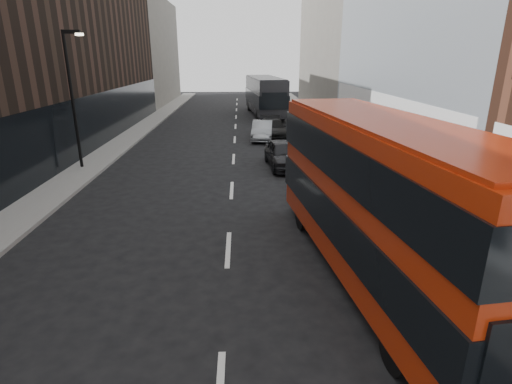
{
  "coord_description": "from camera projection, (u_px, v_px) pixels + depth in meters",
  "views": [
    {
      "loc": [
        0.44,
        -3.59,
        5.85
      ],
      "look_at": [
        0.83,
        6.31,
        2.5
      ],
      "focal_mm": 28.0,
      "sensor_mm": 36.0,
      "label": 1
    }
  ],
  "objects": [
    {
      "name": "sidewalk_right",
      "position": [
        337.0,
        141.0,
        29.17
      ],
      "size": [
        3.0,
        80.0,
        0.15
      ],
      "primitive_type": "cube",
      "color": "slate",
      "rests_on": "ground"
    },
    {
      "name": "sidewalk_left",
      "position": [
        123.0,
        142.0,
        28.6
      ],
      "size": [
        2.0,
        80.0,
        0.15
      ],
      "primitive_type": "cube",
      "color": "slate",
      "rests_on": "ground"
    },
    {
      "name": "building_victorian",
      "position": [
        338.0,
        21.0,
        44.23
      ],
      "size": [
        6.5,
        24.0,
        21.0
      ],
      "color": "#666059",
      "rests_on": "ground"
    },
    {
      "name": "building_left_mid",
      "position": [
        86.0,
        42.0,
        30.98
      ],
      "size": [
        5.0,
        24.0,
        14.0
      ],
      "primitive_type": "cube",
      "color": "black",
      "rests_on": "ground"
    },
    {
      "name": "building_left_far",
      "position": [
        148.0,
        52.0,
        51.96
      ],
      "size": [
        5.0,
        20.0,
        13.0
      ],
      "primitive_type": "cube",
      "color": "#666059",
      "rests_on": "ground"
    },
    {
      "name": "street_lamp",
      "position": [
        73.0,
        91.0,
        20.65
      ],
      "size": [
        1.06,
        0.22,
        7.0
      ],
      "color": "black",
      "rests_on": "sidewalk_left"
    },
    {
      "name": "red_bus",
      "position": [
        380.0,
        194.0,
        10.48
      ],
      "size": [
        3.81,
        11.11,
        4.41
      ],
      "rotation": [
        0.0,
        0.0,
        0.12
      ],
      "color": "#A4240A",
      "rests_on": "ground"
    },
    {
      "name": "grey_bus",
      "position": [
        265.0,
        95.0,
        41.85
      ],
      "size": [
        3.9,
        12.32,
        3.92
      ],
      "rotation": [
        0.0,
        0.0,
        0.09
      ],
      "color": "black",
      "rests_on": "ground"
    },
    {
      "name": "car_a",
      "position": [
        284.0,
        154.0,
        22.19
      ],
      "size": [
        2.15,
        4.56,
        1.51
      ],
      "primitive_type": "imported",
      "rotation": [
        0.0,
        0.0,
        0.08
      ],
      "color": "black",
      "rests_on": "ground"
    },
    {
      "name": "car_b",
      "position": [
        262.0,
        130.0,
        29.72
      ],
      "size": [
        1.86,
        4.33,
        1.39
      ],
      "primitive_type": "imported",
      "rotation": [
        0.0,
        0.0,
        -0.1
      ],
      "color": "gray",
      "rests_on": "ground"
    },
    {
      "name": "car_c",
      "position": [
        272.0,
        128.0,
        30.32
      ],
      "size": [
        2.05,
        4.98,
        1.44
      ],
      "primitive_type": "imported",
      "rotation": [
        0.0,
        0.0,
        0.01
      ],
      "color": "black",
      "rests_on": "ground"
    }
  ]
}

